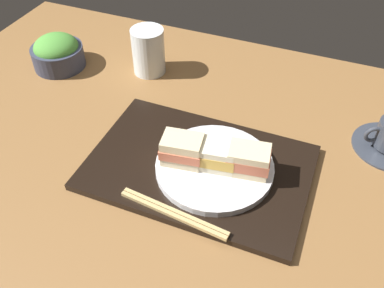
% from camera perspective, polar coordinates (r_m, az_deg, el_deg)
% --- Properties ---
extents(ground_plane, '(1.40, 1.00, 0.03)m').
position_cam_1_polar(ground_plane, '(0.83, -0.60, -3.81)').
color(ground_plane, brown).
extents(serving_tray, '(0.42, 0.28, 0.01)m').
position_cam_1_polar(serving_tray, '(0.80, 0.86, -3.27)').
color(serving_tray, black).
rests_on(serving_tray, ground_plane).
extents(sandwich_plate, '(0.22, 0.22, 0.01)m').
position_cam_1_polar(sandwich_plate, '(0.79, 3.08, -3.19)').
color(sandwich_plate, silver).
rests_on(sandwich_plate, serving_tray).
extents(sandwich_near, '(0.08, 0.07, 0.05)m').
position_cam_1_polar(sandwich_near, '(0.77, -1.33, -0.76)').
color(sandwich_near, beige).
rests_on(sandwich_near, sandwich_plate).
extents(sandwich_middle, '(0.08, 0.06, 0.05)m').
position_cam_1_polar(sandwich_middle, '(0.76, 3.17, -1.57)').
color(sandwich_middle, '#EFE5C1').
rests_on(sandwich_middle, sandwich_plate).
extents(sandwich_far, '(0.08, 0.06, 0.05)m').
position_cam_1_polar(sandwich_far, '(0.76, 7.75, -2.17)').
color(sandwich_far, beige).
rests_on(sandwich_far, sandwich_plate).
extents(salad_bowl, '(0.13, 0.13, 0.08)m').
position_cam_1_polar(salad_bowl, '(1.12, -17.95, 11.84)').
color(salad_bowl, '#33384C').
rests_on(salad_bowl, ground_plane).
extents(chopsticks_pair, '(0.21, 0.04, 0.01)m').
position_cam_1_polar(chopsticks_pair, '(0.72, -2.55, -9.44)').
color(chopsticks_pair, tan).
rests_on(chopsticks_pair, serving_tray).
extents(drinking_glass, '(0.08, 0.08, 0.11)m').
position_cam_1_polar(drinking_glass, '(1.04, -5.99, 12.53)').
color(drinking_glass, silver).
rests_on(drinking_glass, ground_plane).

